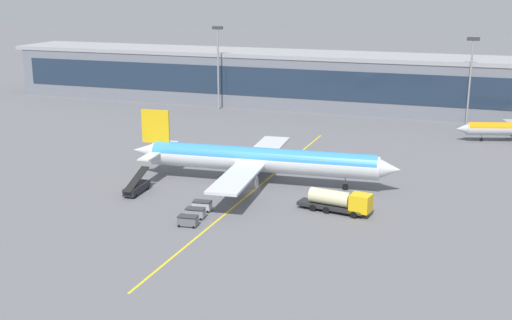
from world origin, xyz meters
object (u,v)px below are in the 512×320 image
(belt_loader, at_px, (137,187))
(baggage_cart_1, at_px, (195,213))
(main_airliner, at_px, (260,160))
(fuel_tanker, at_px, (339,201))
(baggage_cart_2, at_px, (202,206))
(baggage_cart_0, at_px, (188,221))

(belt_loader, relative_size, baggage_cart_1, 2.49)
(belt_loader, bearing_deg, main_airliner, 34.15)
(fuel_tanker, height_order, baggage_cart_2, fuel_tanker)
(main_airliner, xyz_separation_m, fuel_tanker, (15.26, -9.81, -2.31))
(baggage_cart_1, bearing_deg, main_airliner, 79.83)
(baggage_cart_0, height_order, baggage_cart_1, same)
(baggage_cart_0, bearing_deg, main_airliner, 82.15)
(belt_loader, bearing_deg, fuel_tanker, 2.68)
(belt_loader, height_order, baggage_cart_0, belt_loader)
(main_airliner, height_order, baggage_cart_2, main_airliner)
(main_airliner, height_order, baggage_cart_0, main_airliner)
(baggage_cart_0, bearing_deg, baggage_cart_2, 95.99)
(baggage_cart_2, bearing_deg, baggage_cart_1, -84.01)
(baggage_cart_1, bearing_deg, belt_loader, 151.19)
(belt_loader, xyz_separation_m, baggage_cart_0, (13.65, -10.51, -0.21))
(baggage_cart_0, relative_size, baggage_cart_1, 1.00)
(belt_loader, relative_size, baggage_cart_2, 2.49)
(main_airliner, xyz_separation_m, baggage_cart_0, (-3.01, -21.81, -3.28))
(main_airliner, height_order, baggage_cart_1, main_airliner)
(baggage_cart_1, xyz_separation_m, baggage_cart_2, (-0.33, 3.18, 0.00))
(main_airliner, relative_size, baggage_cart_0, 16.12)
(baggage_cart_1, distance_m, baggage_cart_2, 3.20)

